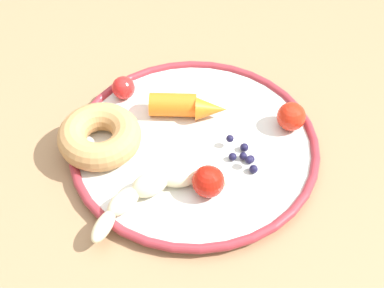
{
  "coord_description": "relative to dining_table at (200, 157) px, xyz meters",
  "views": [
    {
      "loc": [
        0.55,
        0.08,
        1.31
      ],
      "look_at": [
        0.05,
        -0.0,
        0.74
      ],
      "focal_mm": 53.7,
      "sensor_mm": 36.0,
      "label": 1
    }
  ],
  "objects": [
    {
      "name": "tomato_far",
      "position": [
        -0.0,
        0.12,
        0.11
      ],
      "size": [
        0.04,
        0.04,
        0.04
      ],
      "primitive_type": "sphere",
      "color": "red",
      "rests_on": "plate"
    },
    {
      "name": "plate",
      "position": [
        0.05,
        -0.0,
        0.09
      ],
      "size": [
        0.33,
        0.33,
        0.02
      ],
      "color": "silver",
      "rests_on": "dining_table"
    },
    {
      "name": "banana",
      "position": [
        0.15,
        -0.04,
        0.1
      ],
      "size": [
        0.13,
        0.15,
        0.03
      ],
      "color": "beige",
      "rests_on": "plate"
    },
    {
      "name": "tomato_mid",
      "position": [
        -0.02,
        -0.11,
        0.11
      ],
      "size": [
        0.03,
        0.03,
        0.03
      ],
      "primitive_type": "sphere",
      "color": "red",
      "rests_on": "plate"
    },
    {
      "name": "donut",
      "position": [
        0.07,
        -0.12,
        0.11
      ],
      "size": [
        0.15,
        0.15,
        0.04
      ],
      "primitive_type": "torus",
      "rotation": [
        0.0,
        0.0,
        2.22
      ],
      "color": "tan",
      "rests_on": "plate"
    },
    {
      "name": "blueberry_pile",
      "position": [
        0.07,
        0.07,
        0.1
      ],
      "size": [
        0.05,
        0.05,
        0.02
      ],
      "color": "#191638",
      "rests_on": "plate"
    },
    {
      "name": "tomato_near",
      "position": [
        0.13,
        0.03,
        0.11
      ],
      "size": [
        0.04,
        0.04,
        0.04
      ],
      "primitive_type": "sphere",
      "color": "red",
      "rests_on": "plate"
    },
    {
      "name": "carrot_orange",
      "position": [
        0.0,
        -0.02,
        0.11
      ],
      "size": [
        0.05,
        0.11,
        0.03
      ],
      "color": "orange",
      "rests_on": "plate"
    },
    {
      "name": "dining_table",
      "position": [
        0.0,
        0.0,
        0.0
      ],
      "size": [
        1.21,
        0.95,
        0.73
      ],
      "color": "#987450",
      "rests_on": "ground_plane"
    }
  ]
}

